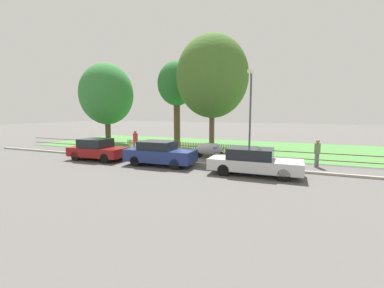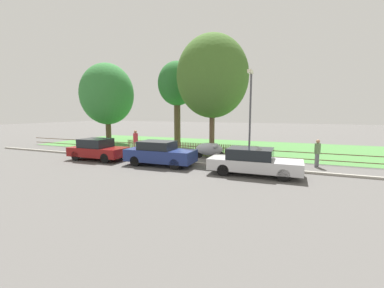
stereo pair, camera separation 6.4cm
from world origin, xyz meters
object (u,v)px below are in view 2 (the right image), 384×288
tree_behind_motorcycle (177,85)px  tree_mid_park (212,77)px  pedestrian_by_lamp (136,140)px  street_lamp (250,107)px  parked_car_silver_hatchback (98,149)px  tree_nearest_kerb (107,94)px  covered_motorcycle (210,149)px  pedestrian_near_fence (317,152)px  parked_car_black_saloon (160,153)px  parked_car_navy_estate (253,162)px

tree_behind_motorcycle → tree_mid_park: (4.24, -2.68, 0.18)m
pedestrian_by_lamp → street_lamp: (8.86, -1.55, 2.44)m
tree_behind_motorcycle → pedestrian_by_lamp: 7.01m
parked_car_silver_hatchback → tree_nearest_kerb: 10.19m
covered_motorcycle → pedestrian_near_fence: pedestrian_near_fence is taller
parked_car_silver_hatchback → covered_motorcycle: bearing=24.4°
pedestrian_by_lamp → pedestrian_near_fence: bearing=105.7°
pedestrian_near_fence → street_lamp: 4.64m
tree_behind_motorcycle → pedestrian_by_lamp: (-1.06, -5.17, -4.61)m
parked_car_silver_hatchback → tree_behind_motorcycle: bearing=76.2°
parked_car_black_saloon → parked_car_navy_estate: size_ratio=0.91×
tree_mid_park → street_lamp: (3.55, -4.04, -2.35)m
tree_nearest_kerb → tree_behind_motorcycle: bearing=6.8°
parked_car_navy_estate → parked_car_black_saloon: bearing=176.8°
parked_car_silver_hatchback → tree_behind_motorcycle: 9.89m
tree_nearest_kerb → tree_behind_motorcycle: tree_nearest_kerb is taller
street_lamp → tree_behind_motorcycle: bearing=139.3°
parked_car_silver_hatchback → tree_behind_motorcycle: size_ratio=0.50×
parked_car_silver_hatchback → street_lamp: bearing=8.4°
covered_motorcycle → street_lamp: street_lamp is taller
street_lamp → tree_nearest_kerb: bearing=158.8°
covered_motorcycle → tree_mid_park: bearing=102.0°
covered_motorcycle → tree_behind_motorcycle: (-4.89, 5.13, 4.97)m
parked_car_black_saloon → street_lamp: bearing=17.4°
tree_behind_motorcycle → tree_mid_park: 5.02m
parked_car_navy_estate → covered_motorcycle: parked_car_navy_estate is taller
parked_car_silver_hatchback → covered_motorcycle: parked_car_silver_hatchback is taller
parked_car_navy_estate → pedestrian_by_lamp: pedestrian_by_lamp is taller
pedestrian_near_fence → pedestrian_by_lamp: bearing=114.3°
parked_car_silver_hatchback → covered_motorcycle: size_ratio=1.92×
tree_mid_park → street_lamp: 5.87m
parked_car_black_saloon → tree_nearest_kerb: tree_nearest_kerb is taller
pedestrian_by_lamp → parked_car_navy_estate: bearing=86.6°
parked_car_black_saloon → parked_car_navy_estate: parked_car_black_saloon is taller
tree_behind_motorcycle → tree_nearest_kerb: bearing=-173.2°
tree_mid_park → pedestrian_by_lamp: 7.57m
tree_mid_park → pedestrian_by_lamp: (-5.31, -2.49, -4.79)m
tree_mid_park → street_lamp: bearing=-48.7°
tree_nearest_kerb → pedestrian_near_fence: bearing=-13.7°
parked_car_black_saloon → tree_mid_park: bearing=75.0°
tree_nearest_kerb → tree_mid_park: size_ratio=0.89×
tree_nearest_kerb → tree_mid_park: bearing=-9.0°
tree_nearest_kerb → street_lamp: bearing=-21.2°
tree_nearest_kerb → pedestrian_near_fence: (18.74, -4.55, -3.99)m
parked_car_navy_estate → tree_mid_park: size_ratio=0.51×
parked_car_silver_hatchback → tree_mid_park: tree_mid_park is taller
tree_nearest_kerb → street_lamp: (15.07, -5.86, -1.44)m
parked_car_navy_estate → tree_behind_motorcycle: (-8.36, 8.64, 4.93)m
parked_car_black_saloon → pedestrian_by_lamp: bearing=139.3°
tree_behind_motorcycle → parked_car_navy_estate: bearing=-45.9°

